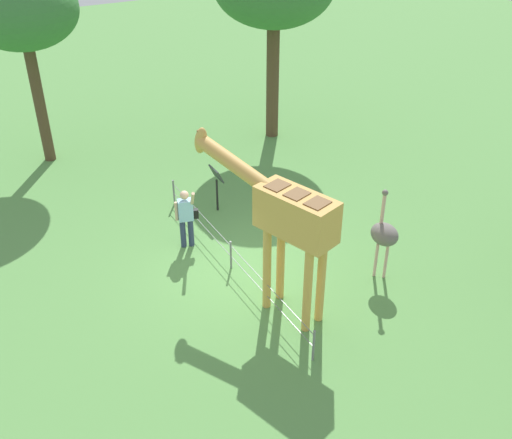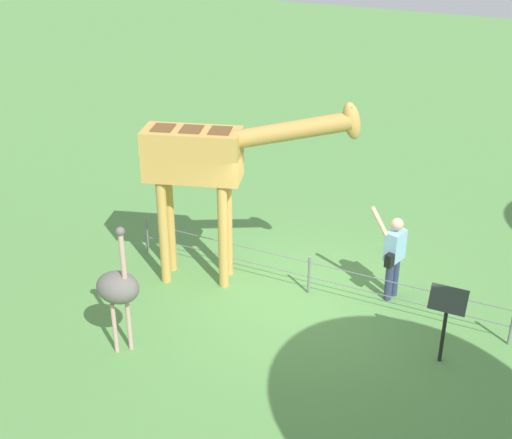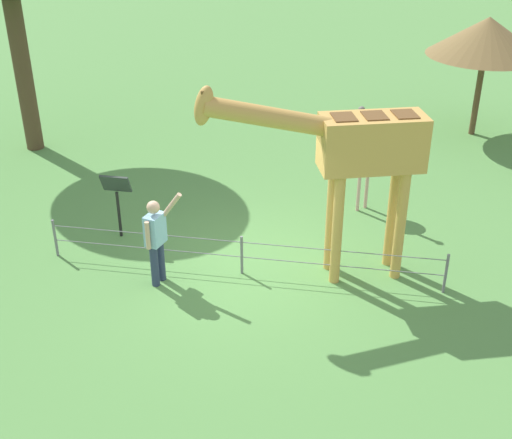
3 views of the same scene
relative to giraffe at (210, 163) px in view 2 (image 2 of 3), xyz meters
The scene contains 6 objects.
ground_plane 2.95m from the giraffe, ahead, with size 60.00×60.00×0.00m, color #568E47.
giraffe is the anchor object (origin of this frame).
visitor 3.58m from the giraffe, 14.76° to the left, with size 0.66×0.59×1.75m.
ostrich 2.82m from the giraffe, 94.45° to the right, with size 0.70×0.56×2.25m.
info_sign 4.65m from the giraffe, ahead, with size 0.56×0.21×1.32m.
wire_fence 2.66m from the giraffe, ahead, with size 7.05×0.05×0.75m.
Camera 2 is at (3.85, -9.80, 6.81)m, focal length 48.49 mm.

